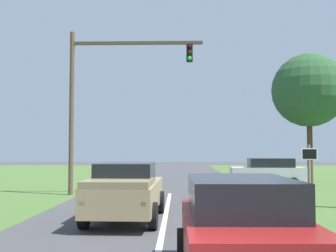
{
  "coord_description": "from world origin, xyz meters",
  "views": [
    {
      "loc": [
        0.47,
        -3.99,
        2.37
      ],
      "look_at": [
        -0.01,
        14.36,
        3.37
      ],
      "focal_mm": 44.4,
      "sensor_mm": 36.0,
      "label": 1
    }
  ],
  "objects": [
    {
      "name": "crossing_suv_far",
      "position": [
        5.89,
        21.5,
        0.94
      ],
      "size": [
        4.41,
        2.12,
        1.78
      ],
      "color": "silver",
      "rests_on": "ground_plane"
    },
    {
      "name": "keep_moving_sign",
      "position": [
        5.36,
        11.7,
        1.61
      ],
      "size": [
        0.6,
        0.09,
        2.51
      ],
      "color": "gray",
      "rests_on": "ground_plane"
    },
    {
      "name": "red_suv_near",
      "position": [
        1.58,
        3.39,
        0.97
      ],
      "size": [
        2.29,
        4.45,
        1.84
      ],
      "color": "maroon",
      "rests_on": "ground_plane"
    },
    {
      "name": "oak_tree_right",
      "position": [
        9.15,
        23.75,
        6.24
      ],
      "size": [
        4.9,
        4.9,
        8.71
      ],
      "color": "#4C351E",
      "rests_on": "ground_plane"
    },
    {
      "name": "ground_plane",
      "position": [
        0.0,
        9.99,
        0.0
      ],
      "size": [
        120.0,
        120.0,
        0.0
      ],
      "primitive_type": "plane",
      "color": "#424244"
    },
    {
      "name": "traffic_light",
      "position": [
        -3.42,
        17.23,
        5.48
      ],
      "size": [
        6.91,
        0.4,
        8.44
      ],
      "color": "brown",
      "rests_on": "ground_plane"
    },
    {
      "name": "pickup_truck_lead",
      "position": [
        -1.27,
        9.71,
        0.97
      ],
      "size": [
        2.38,
        5.17,
        1.89
      ],
      "color": "tan",
      "rests_on": "ground_plane"
    }
  ]
}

